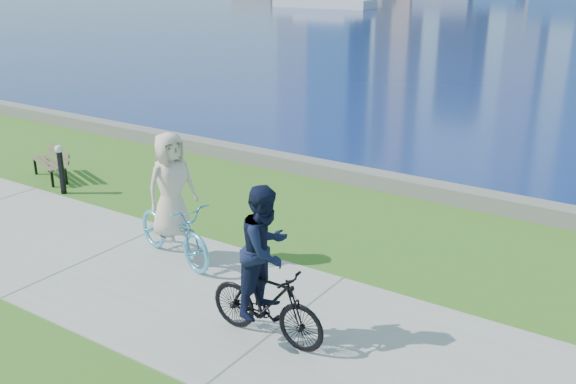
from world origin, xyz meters
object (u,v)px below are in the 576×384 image
at_px(park_bench, 52,161).
at_px(cyclist_woman, 173,214).
at_px(bollard_lamp, 61,166).
at_px(cyclist_man, 266,277).

relative_size(park_bench, cyclist_woman, 0.66).
relative_size(bollard_lamp, cyclist_woman, 0.50).
distance_m(bollard_lamp, cyclist_woman, 4.62).
relative_size(bollard_lamp, cyclist_man, 0.51).
bearing_deg(bollard_lamp, park_bench, 152.61).
height_order(park_bench, cyclist_woman, cyclist_woman).
bearing_deg(cyclist_woman, cyclist_man, -98.15).
xyz_separation_m(park_bench, bollard_lamp, (1.07, -0.55, 0.20)).
bearing_deg(cyclist_woman, park_bench, 87.52).
bearing_deg(cyclist_man, bollard_lamp, 71.95).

